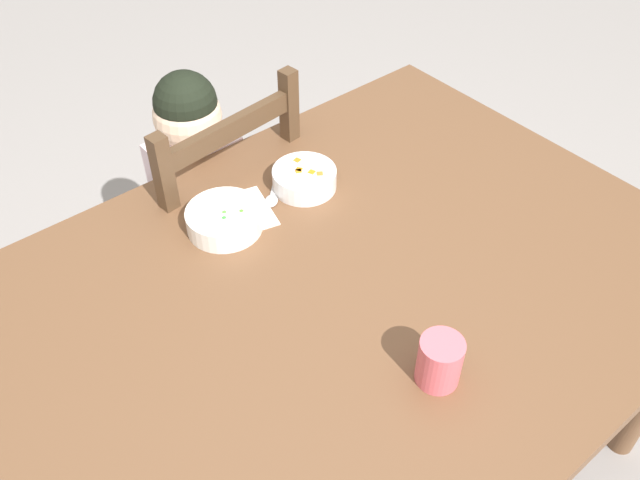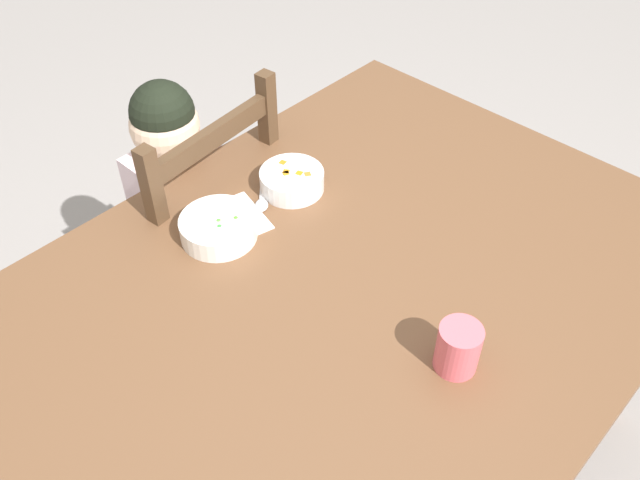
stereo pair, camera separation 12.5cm
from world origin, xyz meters
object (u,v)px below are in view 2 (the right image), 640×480
Objects in this scene: dining_chair at (193,242)px; drinking_cup at (458,348)px; child_figure at (183,196)px; bowl_of_carrots at (292,180)px; dining_table at (347,308)px; bowl_of_peas at (218,227)px; spoon at (262,200)px.

drinking_cup is at bearing -93.19° from dining_chair.
child_figure is 9.60× the size of drinking_cup.
bowl_of_carrots is 0.59m from drinking_cup.
bowl_of_carrots is (0.13, 0.29, 0.11)m from dining_table.
dining_table is at bearing 85.13° from drinking_cup.
bowl_of_carrots is (0.22, 0.00, -0.00)m from bowl_of_peas.
bowl_of_carrots is at bearing -70.35° from dining_chair.
bowl_of_carrots is at bearing 65.81° from dining_table.
bowl_of_peas is (-0.11, -0.29, 0.15)m from child_figure.
dining_chair is at bearing 34.07° from child_figure.
bowl_of_carrots reaches higher than dining_table.
spoon is (0.03, -0.28, 0.30)m from dining_chair.
child_figure is at bearing -145.93° from dining_chair.
dining_table is 0.31m from drinking_cup.
bowl_of_carrots is (0.11, -0.29, 0.15)m from child_figure.
bowl_of_peas is at bearing -179.99° from bowl_of_carrots.
bowl_of_peas is at bearing 107.68° from dining_table.
dining_chair is at bearing 86.81° from drinking_cup.
drinking_cup is at bearing -97.22° from spoon.
dining_table is 15.01× the size of drinking_cup.
child_figure reaches higher than dining_table.
child_figure is at bearing 88.14° from dining_table.
dining_table is 0.32m from bowl_of_peas.
dining_table is at bearing -72.32° from bowl_of_peas.
bowl_of_carrots is at bearing 74.81° from drinking_cup.
child_figure reaches higher than drinking_cup.
spoon is at bearing 7.28° from bowl_of_peas.
child_figure is 0.88m from drinking_cup.
drinking_cup is at bearing -105.19° from bowl_of_carrots.
bowl_of_carrots is at bearing -12.86° from spoon.
dining_table is 1.58× the size of dining_chair.
bowl_of_peas reaches higher than spoon.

